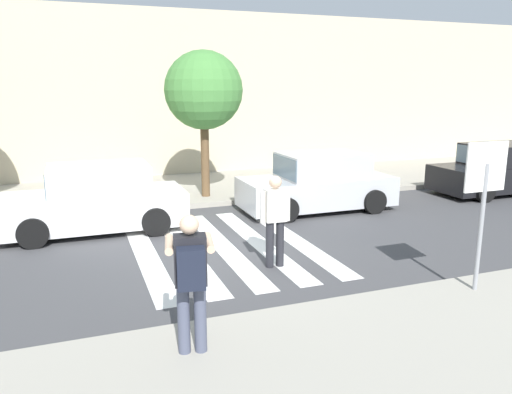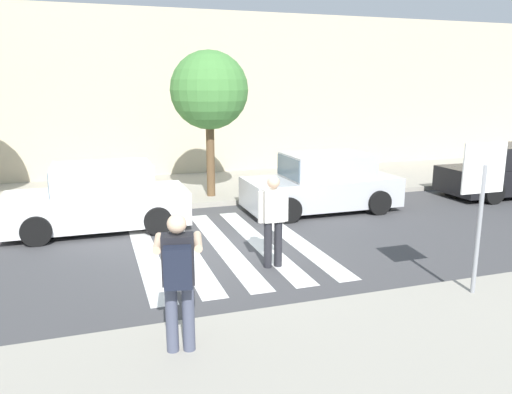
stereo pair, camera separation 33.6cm
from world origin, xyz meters
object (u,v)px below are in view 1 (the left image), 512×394
object	(u,v)px
stop_sign	(485,184)
parked_car_black	(498,170)
street_tree_center	(204,91)
pedestrian_crossing	(275,216)
photographer_with_backpack	(191,273)
parked_car_silver	(318,184)
parked_car_white	(95,201)

from	to	relation	value
stop_sign	parked_car_black	world-z (taller)	stop_sign
parked_car_black	street_tree_center	bearing A→B (deg)	166.32
pedestrian_crossing	stop_sign	bearing A→B (deg)	-44.26
pedestrian_crossing	street_tree_center	xyz separation A→B (m)	(0.19, 5.74, 2.18)
pedestrian_crossing	parked_car_black	size ratio (longest dim) A/B	0.42
stop_sign	photographer_with_backpack	distance (m)	4.72
photographer_with_backpack	pedestrian_crossing	distance (m)	3.51
photographer_with_backpack	parked_car_black	size ratio (longest dim) A/B	0.42
photographer_with_backpack	parked_car_black	bearing A→B (deg)	29.40
stop_sign	street_tree_center	size ratio (longest dim) A/B	0.57
parked_car_black	street_tree_center	xyz separation A→B (m)	(-8.83, 2.15, 2.43)
parked_car_silver	parked_car_white	bearing A→B (deg)	180.00
pedestrian_crossing	street_tree_center	size ratio (longest dim) A/B	0.42
parked_car_black	photographer_with_backpack	bearing A→B (deg)	-150.60
pedestrian_crossing	street_tree_center	distance (m)	6.15
stop_sign	photographer_with_backpack	world-z (taller)	stop_sign
parked_car_silver	photographer_with_backpack	bearing A→B (deg)	-128.02
parked_car_black	street_tree_center	distance (m)	9.41
stop_sign	parked_car_white	distance (m)	8.17
stop_sign	parked_car_white	size ratio (longest dim) A/B	0.57
parked_car_silver	parked_car_black	world-z (taller)	same
parked_car_silver	street_tree_center	bearing A→B (deg)	139.91
photographer_with_backpack	street_tree_center	distance (m)	9.03
stop_sign	pedestrian_crossing	size ratio (longest dim) A/B	1.37
parked_car_white	parked_car_silver	size ratio (longest dim) A/B	1.00
parked_car_white	parked_car_silver	distance (m)	5.73
stop_sign	photographer_with_backpack	xyz separation A→B (m)	(-4.66, -0.34, -0.68)
stop_sign	photographer_with_backpack	size ratio (longest dim) A/B	1.37
parked_car_white	parked_car_black	world-z (taller)	same
pedestrian_crossing	parked_car_silver	bearing A→B (deg)	52.68
photographer_with_backpack	parked_car_silver	world-z (taller)	photographer_with_backpack
parked_car_white	pedestrian_crossing	bearing A→B (deg)	-50.28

